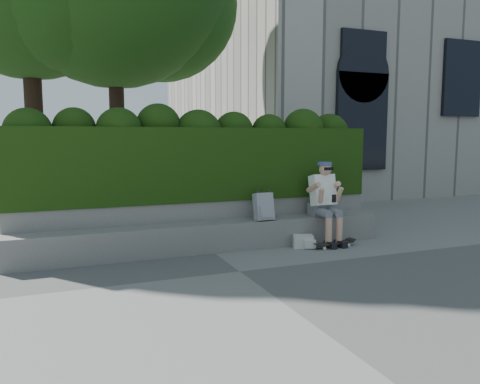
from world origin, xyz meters
name	(u,v)px	position (x,y,z in m)	size (l,w,h in m)	color
ground	(240,271)	(0.00, 0.00, 0.00)	(80.00, 80.00, 0.00)	slate
bench_ledge	(211,237)	(0.00, 1.25, 0.23)	(6.00, 0.45, 0.45)	gray
planter_wall	(202,222)	(0.00, 1.73, 0.38)	(6.00, 0.50, 0.75)	gray
hedge	(197,164)	(0.00, 1.95, 1.35)	(6.00, 1.00, 1.20)	black
person	(324,199)	(1.97, 1.07, 0.75)	(0.40, 0.76, 1.38)	slate
skateboard	(334,243)	(1.95, 0.73, 0.06)	(0.73, 0.25, 0.07)	black
backpack_plaid	(264,207)	(0.87, 1.15, 0.67)	(0.30, 0.16, 0.44)	#AFAFB4
backpack_ground	(303,241)	(1.47, 0.90, 0.10)	(0.32, 0.23, 0.21)	beige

